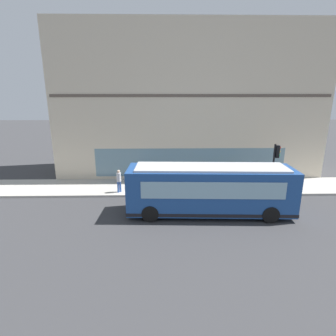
# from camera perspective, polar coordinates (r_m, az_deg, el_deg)

# --- Properties ---
(ground) EXTENTS (120.00, 120.00, 0.00)m
(ground) POSITION_cam_1_polar(r_m,az_deg,el_deg) (17.50, 6.76, -9.17)
(ground) COLOR #38383A
(sidewalk_curb) EXTENTS (3.85, 40.00, 0.15)m
(sidewalk_curb) POSITION_cam_1_polar(r_m,az_deg,el_deg) (21.64, 5.15, -3.96)
(sidewalk_curb) COLOR #B2ADA3
(sidewalk_curb) RESTS_ON ground
(building_corner) EXTENTS (6.41, 23.00, 12.89)m
(building_corner) POSITION_cam_1_polar(r_m,az_deg,el_deg) (25.48, 4.23, 13.64)
(building_corner) COLOR beige
(building_corner) RESTS_ON ground
(city_bus_nearside) EXTENTS (2.94, 10.13, 3.07)m
(city_bus_nearside) POSITION_cam_1_polar(r_m,az_deg,el_deg) (16.76, 8.81, -4.65)
(city_bus_nearside) COLOR #1E478C
(city_bus_nearside) RESTS_ON ground
(traffic_light_near_corner) EXTENTS (0.32, 0.49, 3.61)m
(traffic_light_near_corner) POSITION_cam_1_polar(r_m,az_deg,el_deg) (21.13, 21.82, 1.82)
(traffic_light_near_corner) COLOR black
(traffic_light_near_corner) RESTS_ON sidewalk_curb
(fire_hydrant) EXTENTS (0.35, 0.35, 0.74)m
(fire_hydrant) POSITION_cam_1_polar(r_m,az_deg,el_deg) (21.61, 9.08, -2.89)
(fire_hydrant) COLOR yellow
(fire_hydrant) RESTS_ON sidewalk_curb
(pedestrian_near_hydrant) EXTENTS (0.32, 0.32, 1.71)m
(pedestrian_near_hydrant) POSITION_cam_1_polar(r_m,az_deg,el_deg) (20.24, -10.36, -2.39)
(pedestrian_near_hydrant) COLOR #3359A5
(pedestrian_near_hydrant) RESTS_ON sidewalk_curb
(pedestrian_near_building_entrance) EXTENTS (0.32, 0.32, 1.54)m
(pedestrian_near_building_entrance) POSITION_cam_1_polar(r_m,az_deg,el_deg) (21.88, 16.62, -1.72)
(pedestrian_near_building_entrance) COLOR #3359A5
(pedestrian_near_building_entrance) RESTS_ON sidewalk_curb
(pedestrian_walking_along_curb) EXTENTS (0.32, 0.32, 1.61)m
(pedestrian_walking_along_curb) POSITION_cam_1_polar(r_m,az_deg,el_deg) (23.63, 19.83, -0.63)
(pedestrian_walking_along_curb) COLOR #3359A5
(pedestrian_walking_along_curb) RESTS_ON sidewalk_curb
(pedestrian_by_light_pole) EXTENTS (0.32, 0.32, 1.56)m
(pedestrian_by_light_pole) POSITION_cam_1_polar(r_m,az_deg,el_deg) (22.49, 19.91, -1.52)
(pedestrian_by_light_pole) COLOR gold
(pedestrian_by_light_pole) RESTS_ON sidewalk_curb
(newspaper_vending_box) EXTENTS (0.44, 0.42, 0.90)m
(newspaper_vending_box) POSITION_cam_1_polar(r_m,az_deg,el_deg) (21.27, 2.99, -2.76)
(newspaper_vending_box) COLOR #BF3F19
(newspaper_vending_box) RESTS_ON sidewalk_curb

